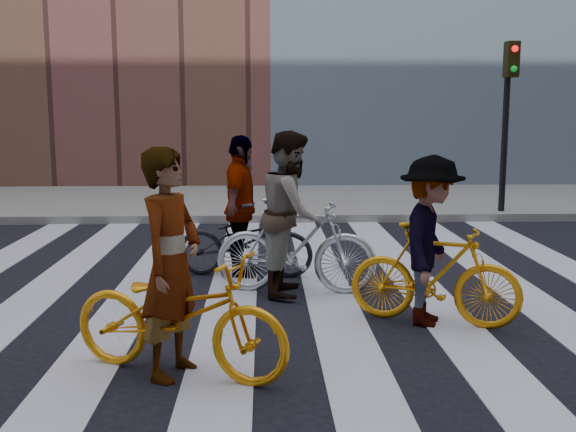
{
  "coord_description": "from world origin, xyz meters",
  "views": [
    {
      "loc": [
        -0.19,
        -7.3,
        2.08
      ],
      "look_at": [
        0.09,
        0.3,
        0.88
      ],
      "focal_mm": 42.0,
      "sensor_mm": 36.0,
      "label": 1
    }
  ],
  "objects": [
    {
      "name": "bike_silver_mid",
      "position": [
        0.18,
        0.19,
        0.55
      ],
      "size": [
        1.89,
        0.78,
        1.1
      ],
      "primitive_type": "imported",
      "rotation": [
        0.0,
        0.0,
        1.42
      ],
      "color": "silver",
      "rests_on": "ground"
    },
    {
      "name": "traffic_signal",
      "position": [
        4.4,
        5.32,
        2.28
      ],
      "size": [
        0.22,
        0.42,
        3.33
      ],
      "color": "black",
      "rests_on": "ground"
    },
    {
      "name": "zebra_crosswalk",
      "position": [
        0.0,
        0.0,
        0.01
      ],
      "size": [
        8.25,
        10.0,
        0.01
      ],
      "color": "silver",
      "rests_on": "ground"
    },
    {
      "name": "rider_rear",
      "position": [
        -0.48,
        1.01,
        0.89
      ],
      "size": [
        0.59,
        1.1,
        1.77
      ],
      "primitive_type": "imported",
      "rotation": [
        0.0,
        0.0,
        1.41
      ],
      "color": "slate",
      "rests_on": "ground"
    },
    {
      "name": "ground",
      "position": [
        0.0,
        0.0,
        0.0
      ],
      "size": [
        100.0,
        100.0,
        0.0
      ],
      "primitive_type": "plane",
      "color": "black",
      "rests_on": "ground"
    },
    {
      "name": "bike_yellow_right",
      "position": [
        1.47,
        -0.98,
        0.5
      ],
      "size": [
        1.71,
        1.06,
        1.0
      ],
      "primitive_type": "imported",
      "rotation": [
        0.0,
        0.0,
        1.18
      ],
      "color": "orange",
      "rests_on": "ground"
    },
    {
      "name": "rider_mid",
      "position": [
        0.13,
        0.19,
        0.93
      ],
      "size": [
        0.83,
        0.99,
        1.85
      ],
      "primitive_type": "imported",
      "rotation": [
        0.0,
        0.0,
        1.42
      ],
      "color": "slate",
      "rests_on": "ground"
    },
    {
      "name": "rider_right",
      "position": [
        1.42,
        -0.98,
        0.83
      ],
      "size": [
        0.97,
        1.22,
        1.65
      ],
      "primitive_type": "imported",
      "rotation": [
        0.0,
        0.0,
        1.18
      ],
      "color": "slate",
      "rests_on": "ground"
    },
    {
      "name": "bike_dark_rear",
      "position": [
        -0.43,
        1.01,
        0.45
      ],
      "size": [
        1.79,
        0.86,
        0.9
      ],
      "primitive_type": "imported",
      "rotation": [
        0.0,
        0.0,
        1.41
      ],
      "color": "black",
      "rests_on": "ground"
    },
    {
      "name": "bike_yellow_left",
      "position": [
        -0.86,
        -2.18,
        0.49
      ],
      "size": [
        1.97,
        1.32,
        0.98
      ],
      "primitive_type": "imported",
      "rotation": [
        0.0,
        0.0,
        1.17
      ],
      "color": "orange",
      "rests_on": "ground"
    },
    {
      "name": "sidewalk_far",
      "position": [
        0.0,
        7.5,
        0.07
      ],
      "size": [
        100.0,
        5.0,
        0.15
      ],
      "primitive_type": "cube",
      "color": "gray",
      "rests_on": "ground"
    },
    {
      "name": "rider_left",
      "position": [
        -0.91,
        -2.18,
        0.9
      ],
      "size": [
        0.65,
        0.77,
        1.8
      ],
      "primitive_type": "imported",
      "rotation": [
        0.0,
        0.0,
        1.17
      ],
      "color": "slate",
      "rests_on": "ground"
    }
  ]
}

